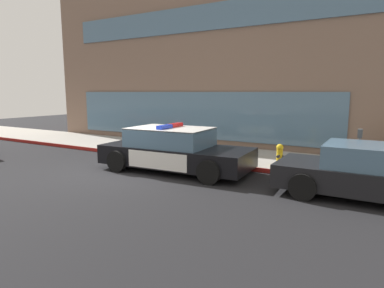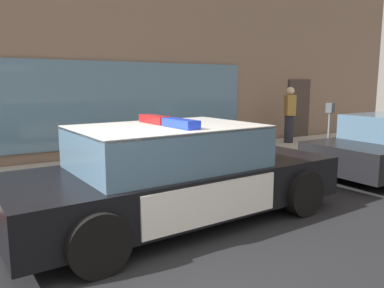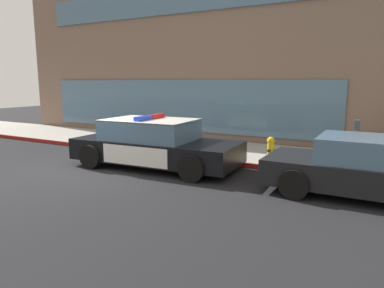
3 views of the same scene
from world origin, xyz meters
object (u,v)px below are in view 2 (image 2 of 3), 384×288
police_cruiser (176,173)px  parking_meter (330,120)px  pedestrian_on_sidewalk (290,115)px  fire_hydrant (256,150)px

police_cruiser → parking_meter: 5.39m
police_cruiser → pedestrian_on_sidewalk: size_ratio=2.87×
fire_hydrant → pedestrian_on_sidewalk: size_ratio=0.42×
police_cruiser → fire_hydrant: 3.36m
fire_hydrant → pedestrian_on_sidewalk: (3.11, 2.04, 0.51)m
police_cruiser → pedestrian_on_sidewalk: pedestrian_on_sidewalk is taller
pedestrian_on_sidewalk → parking_meter: size_ratio=1.28×
fire_hydrant → parking_meter: parking_meter is taller
police_cruiser → pedestrian_on_sidewalk: bearing=28.3°
fire_hydrant → pedestrian_on_sidewalk: pedestrian_on_sidewalk is taller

